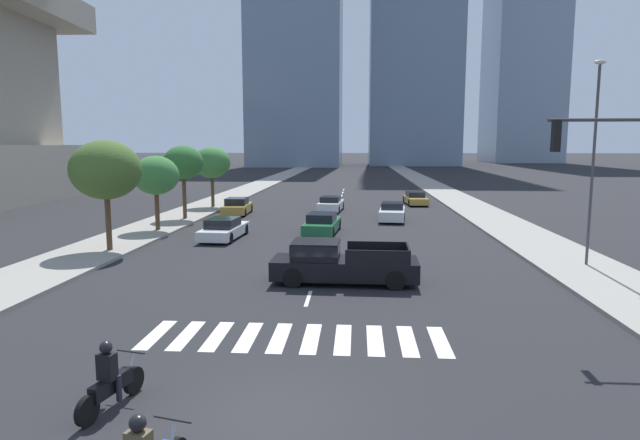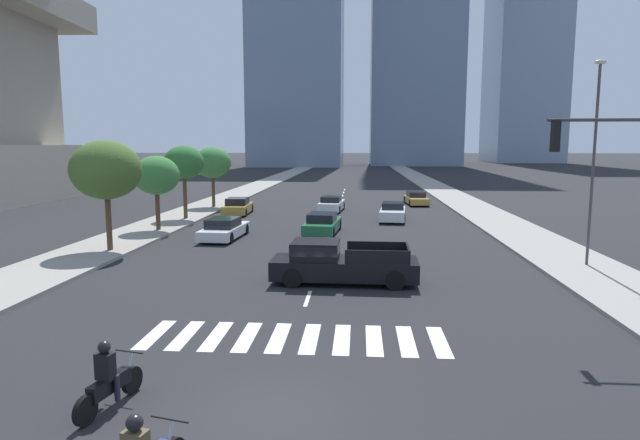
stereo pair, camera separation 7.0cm
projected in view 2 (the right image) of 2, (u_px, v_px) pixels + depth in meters
name	position (u px, v px, depth m)	size (l,w,h in m)	color
ground_plane	(268.00, 416.00, 10.82)	(800.00, 800.00, 0.00)	#232326
sidewalk_east	(493.00, 219.00, 39.61)	(4.00, 260.00, 0.15)	gray
sidewalk_west	(184.00, 216.00, 41.29)	(4.00, 260.00, 0.15)	gray
crosswalk_near	(294.00, 338.00, 15.23)	(8.55, 2.43, 0.01)	silver
lane_divider_center	(336.00, 214.00, 42.89)	(0.14, 50.00, 0.01)	silver
motorcycle_trailing	(109.00, 382.00, 11.06)	(0.79, 2.03, 1.49)	black
pickup_truck	(337.00, 263.00, 21.28)	(5.79, 2.16, 1.67)	black
sedan_gold_0	(416.00, 199.00, 49.59)	(2.03, 4.45, 1.19)	#B28E38
sedan_white_1	(332.00, 204.00, 44.63)	(2.13, 4.39, 1.26)	silver
sedan_gold_2	(238.00, 207.00, 42.58)	(1.94, 4.25, 1.33)	#B28E38
sedan_white_3	(224.00, 229.00, 31.45)	(2.10, 4.86, 1.24)	silver
sedan_white_4	(393.00, 212.00, 39.02)	(2.15, 4.54, 1.32)	silver
sedan_green_5	(323.00, 224.00, 33.41)	(2.23, 4.88, 1.28)	#1E6038
traffic_signal_near	(629.00, 179.00, 15.33)	(3.94, 0.28, 6.38)	#333335
street_lamp_east	(594.00, 150.00, 23.29)	(0.50, 0.24, 8.88)	#3F3F42
street_tree_nearest	(106.00, 170.00, 26.86)	(3.48, 3.48, 5.54)	#4C3823
street_tree_second	(156.00, 176.00, 33.54)	(2.85, 2.85, 4.64)	#4C3823
street_tree_third	(184.00, 163.00, 38.79)	(2.85, 2.85, 5.28)	#4C3823
street_tree_fourth	(213.00, 163.00, 46.38)	(3.16, 3.16, 5.16)	#4C3823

